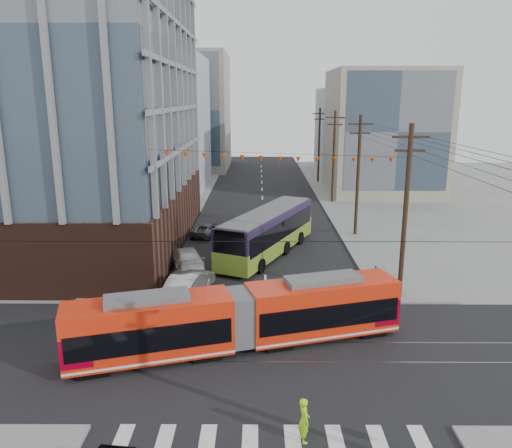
% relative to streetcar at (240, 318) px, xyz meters
% --- Properties ---
extents(ground, '(160.00, 160.00, 0.00)m').
position_rel_streetcar_xyz_m(ground, '(1.44, -4.44, -1.64)').
color(ground, slate).
extents(bg_bldg_nw_near, '(18.00, 16.00, 18.00)m').
position_rel_streetcar_xyz_m(bg_bldg_nw_near, '(-15.56, 47.56, 7.36)').
color(bg_bldg_nw_near, '#8C99A5').
rests_on(bg_bldg_nw_near, ground).
extents(bg_bldg_ne_near, '(14.00, 14.00, 16.00)m').
position_rel_streetcar_xyz_m(bg_bldg_ne_near, '(17.44, 43.56, 6.36)').
color(bg_bldg_ne_near, gray).
rests_on(bg_bldg_ne_near, ground).
extents(bg_bldg_nw_far, '(16.00, 18.00, 20.00)m').
position_rel_streetcar_xyz_m(bg_bldg_nw_far, '(-12.56, 67.56, 8.36)').
color(bg_bldg_nw_far, gray).
rests_on(bg_bldg_nw_far, ground).
extents(bg_bldg_ne_far, '(16.00, 16.00, 14.00)m').
position_rel_streetcar_xyz_m(bg_bldg_ne_far, '(19.44, 63.56, 5.36)').
color(bg_bldg_ne_far, '#8C99A5').
rests_on(bg_bldg_ne_far, ground).
extents(utility_pole_far, '(0.30, 0.30, 11.00)m').
position_rel_streetcar_xyz_m(utility_pole_far, '(9.94, 51.56, 3.86)').
color(utility_pole_far, black).
rests_on(utility_pole_far, ground).
extents(streetcar, '(16.95, 7.13, 3.27)m').
position_rel_streetcar_xyz_m(streetcar, '(0.00, 0.00, 0.00)').
color(streetcar, red).
rests_on(streetcar, ground).
extents(city_bus, '(8.16, 13.21, 3.75)m').
position_rel_streetcar_xyz_m(city_bus, '(1.70, 15.79, 0.24)').
color(city_bus, '#201330').
rests_on(city_bus, ground).
extents(parked_car_silver, '(3.02, 5.37, 1.67)m').
position_rel_streetcar_xyz_m(parked_car_silver, '(-3.52, 6.87, -0.80)').
color(parked_car_silver, '#A0A0A0').
rests_on(parked_car_silver, ground).
extents(parked_car_white, '(3.69, 5.66, 1.52)m').
position_rel_streetcar_xyz_m(parked_car_white, '(-4.53, 12.52, -0.87)').
color(parked_car_white, silver).
rests_on(parked_car_white, ground).
extents(parked_car_grey, '(3.55, 4.84, 1.22)m').
position_rel_streetcar_xyz_m(parked_car_grey, '(-3.65, 21.41, -1.02)').
color(parked_car_grey, '#595C63').
rests_on(parked_car_grey, ground).
extents(pedestrian, '(0.55, 0.72, 1.77)m').
position_rel_streetcar_xyz_m(pedestrian, '(2.64, -7.15, -0.75)').
color(pedestrian, '#A4FF19').
rests_on(pedestrian, ground).
extents(jersey_barrier, '(1.17, 4.03, 0.80)m').
position_rel_streetcar_xyz_m(jersey_barrier, '(9.74, 8.84, -1.24)').
color(jersey_barrier, gray).
rests_on(jersey_barrier, ground).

